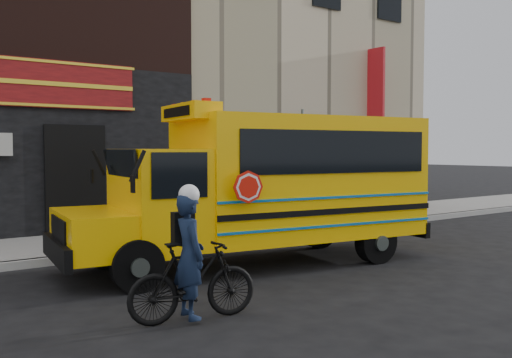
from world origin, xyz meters
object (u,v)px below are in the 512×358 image
at_px(school_bus, 270,183).
at_px(bicycle, 193,281).
at_px(sign_pole, 303,164).
at_px(cyclist, 189,260).

bearing_deg(school_bus, bicycle, -142.30).
height_order(school_bus, bicycle, school_bus).
xyz_separation_m(sign_pole, bicycle, (-6.21, -5.09, -1.25)).
height_order(sign_pole, cyclist, sign_pole).
distance_m(school_bus, cyclist, 3.86).
bearing_deg(cyclist, bicycle, -85.98).
xyz_separation_m(bicycle, cyclist, (-0.05, 0.00, 0.27)).
height_order(sign_pole, bicycle, sign_pole).
bearing_deg(cyclist, sign_pole, -44.62).
distance_m(school_bus, bicycle, 3.89).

